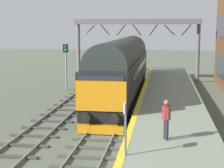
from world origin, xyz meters
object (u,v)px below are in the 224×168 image
Objects in this scene: signal_post_near at (66,61)px; platform_number_sign at (125,121)px; waiting_passenger at (166,116)px; diesel_locomotive at (123,67)px.

signal_post_near is 2.13× the size of platform_number_sign.
signal_post_near is at bearing 111.16° from platform_number_sign.
signal_post_near is at bearing 5.27° from waiting_passenger.
platform_number_sign is (7.23, -18.67, -0.28)m from signal_post_near.
signal_post_near is 2.48× the size of waiting_passenger.
waiting_passenger is at bearing -62.36° from signal_post_near.
diesel_locomotive is 10.53× the size of platform_number_sign.
platform_number_sign is 2.57m from waiting_passenger.
waiting_passenger is (1.45, 2.10, -0.29)m from platform_number_sign.
waiting_passenger is (3.32, -13.49, -0.50)m from diesel_locomotive.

